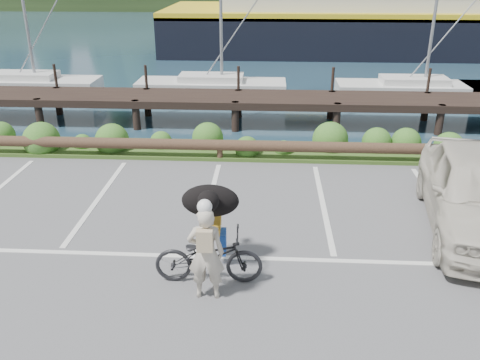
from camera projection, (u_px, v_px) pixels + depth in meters
name	position (u px, v px, depth m)	size (l,w,h in m)	color
ground	(198.00, 246.00, 9.87)	(72.00, 72.00, 0.00)	#525254
vegetation_strip	(222.00, 150.00, 14.71)	(34.00, 1.60, 0.10)	#3D5B21
log_rail	(220.00, 160.00, 14.09)	(32.00, 0.30, 0.60)	#443021
bicycle	(209.00, 257.00, 8.60)	(0.64, 1.83, 0.96)	black
cyclist	(206.00, 253.00, 8.08)	(0.59, 0.39, 1.62)	#BAB09D
dog	(210.00, 201.00, 8.83)	(1.01, 0.49, 0.58)	black
parked_car	(478.00, 191.00, 10.20)	(1.96, 4.88, 1.66)	beige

